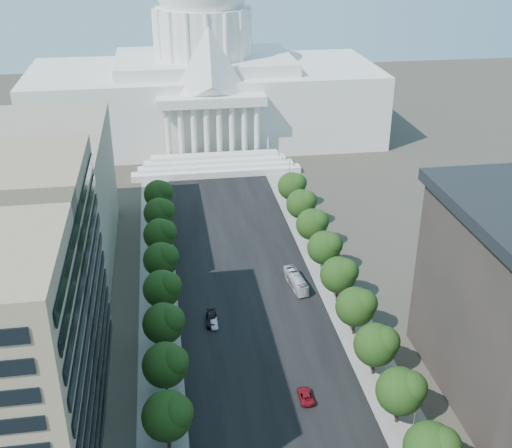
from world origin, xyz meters
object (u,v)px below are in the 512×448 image
car_silver (214,323)px  car_dark_b (211,319)px  car_red (306,396)px  city_bus (296,281)px

car_silver → car_dark_b: size_ratio=0.71×
car_silver → car_red: (13.15, -23.30, 0.04)m
car_silver → city_bus: 22.46m
car_dark_b → city_bus: bearing=32.3°
car_red → car_dark_b: bearing=-60.4°
car_silver → city_bus: size_ratio=0.37×
car_dark_b → city_bus: size_ratio=0.52×
car_dark_b → car_silver: bearing=-68.6°
car_silver → car_red: bearing=-61.2°
car_red → city_bus: (5.80, 35.34, 0.77)m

